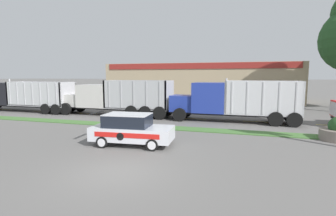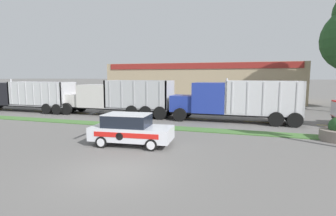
{
  "view_description": "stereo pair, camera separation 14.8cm",
  "coord_description": "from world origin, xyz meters",
  "px_view_note": "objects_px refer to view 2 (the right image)",
  "views": [
    {
      "loc": [
        4.75,
        -8.8,
        3.71
      ],
      "look_at": [
        -0.6,
        8.64,
        1.47
      ],
      "focal_mm": 28.0,
      "sensor_mm": 36.0,
      "label": 1
    },
    {
      "loc": [
        4.89,
        -8.75,
        3.71
      ],
      "look_at": [
        -0.6,
        8.64,
        1.47
      ],
      "focal_mm": 28.0,
      "sensor_mm": 36.0,
      "label": 2
    }
  ],
  "objects_px": {
    "dump_truck_far_right": "(107,99)",
    "rally_car": "(130,129)",
    "dump_truck_mid": "(222,101)",
    "dump_truck_trail": "(15,96)"
  },
  "relations": [
    {
      "from": "rally_car",
      "to": "dump_truck_mid",
      "type": "bearing_deg",
      "value": 66.8
    },
    {
      "from": "dump_truck_mid",
      "to": "dump_truck_trail",
      "type": "distance_m",
      "value": 21.98
    },
    {
      "from": "dump_truck_mid",
      "to": "rally_car",
      "type": "distance_m",
      "value": 9.93
    },
    {
      "from": "dump_truck_far_right",
      "to": "rally_car",
      "type": "relative_size",
      "value": 2.54
    },
    {
      "from": "dump_truck_mid",
      "to": "dump_truck_trail",
      "type": "xyz_separation_m",
      "value": [
        -21.98,
        0.14,
        -0.1
      ]
    },
    {
      "from": "dump_truck_trail",
      "to": "dump_truck_far_right",
      "type": "distance_m",
      "value": 11.11
    },
    {
      "from": "dump_truck_mid",
      "to": "dump_truck_far_right",
      "type": "relative_size",
      "value": 0.9
    },
    {
      "from": "dump_truck_far_right",
      "to": "rally_car",
      "type": "bearing_deg",
      "value": -53.54
    },
    {
      "from": "dump_truck_mid",
      "to": "dump_truck_far_right",
      "type": "bearing_deg",
      "value": 178.23
    },
    {
      "from": "dump_truck_mid",
      "to": "dump_truck_trail",
      "type": "relative_size",
      "value": 0.85
    }
  ]
}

